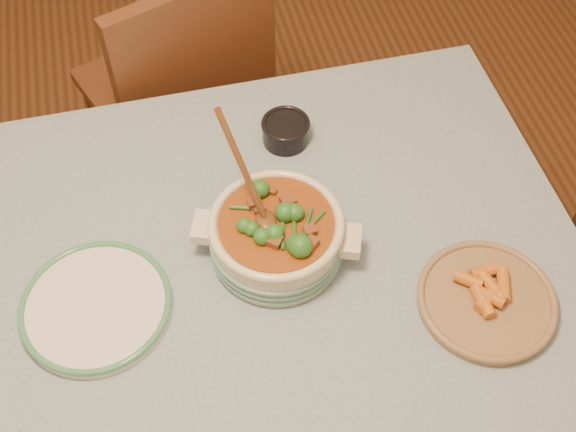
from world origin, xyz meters
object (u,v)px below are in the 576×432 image
object	(u,v)px
stew_casserole	(276,234)
white_plate	(96,306)
fried_plate	(487,299)
dining_table	(166,324)
chair_far	(184,91)
condiment_bowl	(286,130)

from	to	relation	value
stew_casserole	white_plate	size ratio (longest dim) A/B	1.11
stew_casserole	fried_plate	bearing A→B (deg)	-29.98
dining_table	fried_plate	world-z (taller)	fried_plate
white_plate	fried_plate	xyz separation A→B (m)	(0.71, -0.16, 0.00)
stew_casserole	chair_far	size ratio (longest dim) A/B	0.34
condiment_bowl	fried_plate	xyz separation A→B (m)	(0.27, -0.49, -0.01)
white_plate	chair_far	xyz separation A→B (m)	(0.25, 0.77, -0.24)
chair_far	fried_plate	bearing A→B (deg)	95.57
fried_plate	condiment_bowl	bearing A→B (deg)	118.68
stew_casserole	chair_far	xyz separation A→B (m)	(-0.10, 0.72, -0.29)
white_plate	fried_plate	bearing A→B (deg)	-12.58
condiment_bowl	chair_far	bearing A→B (deg)	113.12
stew_casserole	dining_table	bearing A→B (deg)	-167.06
white_plate	condiment_bowl	xyz separation A→B (m)	(0.44, 0.33, 0.02)
fried_plate	chair_far	bearing A→B (deg)	116.12
fried_plate	chair_far	size ratio (longest dim) A/B	0.32
white_plate	condiment_bowl	world-z (taller)	condiment_bowl
stew_casserole	fried_plate	size ratio (longest dim) A/B	1.07
white_plate	chair_far	world-z (taller)	chair_far
condiment_bowl	dining_table	bearing A→B (deg)	-133.74
dining_table	fried_plate	bearing A→B (deg)	-14.16
chair_far	dining_table	bearing A→B (deg)	59.38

